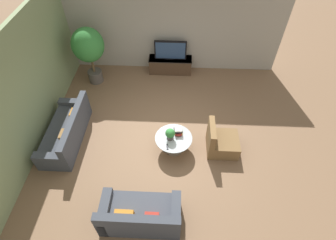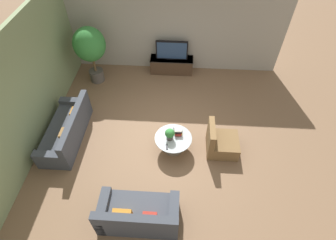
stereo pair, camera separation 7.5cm
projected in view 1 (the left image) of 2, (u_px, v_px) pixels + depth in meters
The scene contains 13 objects.
ground_plane at pixel (162, 136), 7.27m from camera, with size 24.00×24.00×0.00m, color brown.
back_wall_stone at pixel (167, 27), 8.38m from camera, with size 7.40×0.12×3.00m, color #A39E93.
side_wall_left at pixel (29, 86), 6.41m from camera, with size 0.12×7.40×3.00m, color gray.
media_console at pixel (170, 65), 9.06m from camera, with size 1.46×0.50×0.54m.
television at pixel (170, 50), 8.63m from camera, with size 1.06×0.13×0.65m.
coffee_table at pixel (174, 141), 6.75m from camera, with size 0.95×0.95×0.44m.
couch_by_wall at pixel (67, 132), 7.00m from camera, with size 0.84×2.09×0.84m.
couch_near_entry at pixel (140, 215), 5.46m from camera, with size 1.68×0.84×0.84m.
armchair_wicker at pixel (221, 142), 6.78m from camera, with size 0.80×0.76×0.86m.
potted_palm_tall at pixel (88, 48), 7.97m from camera, with size 0.98×0.98×1.90m.
potted_plant_tabletop at pixel (170, 134), 6.51m from camera, with size 0.24×0.24×0.32m.
book_stack at pixel (178, 131), 6.72m from camera, with size 0.23×0.31×0.16m.
remote_black at pixel (167, 147), 6.45m from camera, with size 0.04×0.16×0.02m, color black.
Camera 1 is at (0.39, -4.59, 5.65)m, focal length 28.00 mm.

